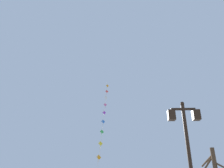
% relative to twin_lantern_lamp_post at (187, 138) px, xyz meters
% --- Properties ---
extents(twin_lantern_lamp_post, '(1.25, 0.28, 4.69)m').
position_rel_twin_lantern_lamp_post_xyz_m(twin_lantern_lamp_post, '(0.00, 0.00, 0.00)').
color(twin_lantern_lamp_post, black).
rests_on(twin_lantern_lamp_post, ground_plane).
extents(kite_train, '(0.66, 12.95, 15.46)m').
position_rel_twin_lantern_lamp_post_xyz_m(kite_train, '(-4.22, 15.51, 4.93)').
color(kite_train, brown).
rests_on(kite_train, ground_plane).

